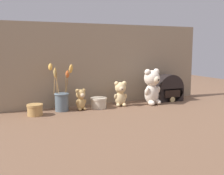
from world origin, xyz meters
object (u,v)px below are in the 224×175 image
object	(u,v)px
vintage_radio	(169,90)
decorative_tin_short	(99,103)
teddy_bear_medium	(120,93)
decorative_tin_tall	(35,110)
teddy_bear_small	(81,99)
teddy_bear_large	(152,86)
flower_vase	(62,98)

from	to	relation	value
vintage_radio	decorative_tin_short	bearing A→B (deg)	-178.30
teddy_bear_medium	decorative_tin_tall	bearing A→B (deg)	-177.69
vintage_radio	teddy_bear_small	bearing A→B (deg)	-178.68
vintage_radio	decorative_tin_tall	world-z (taller)	vintage_radio
teddy_bear_large	teddy_bear_medium	distance (m)	0.24
vintage_radio	decorative_tin_short	xyz separation A→B (m)	(-0.59, -0.02, -0.05)
teddy_bear_medium	decorative_tin_tall	size ratio (longest dim) A/B	1.82
teddy_bear_small	decorative_tin_tall	bearing A→B (deg)	-175.77
teddy_bear_medium	flower_vase	bearing A→B (deg)	176.31
teddy_bear_large	decorative_tin_short	world-z (taller)	teddy_bear_large
teddy_bear_large	teddy_bear_medium	size ratio (longest dim) A/B	1.46
flower_vase	teddy_bear_small	bearing A→B (deg)	-13.18
teddy_bear_large	flower_vase	size ratio (longest dim) A/B	0.83
teddy_bear_small	vintage_radio	size ratio (longest dim) A/B	0.67
teddy_bear_medium	decorative_tin_short	size ratio (longest dim) A/B	1.58
decorative_tin_tall	teddy_bear_large	bearing A→B (deg)	-1.49
teddy_bear_large	flower_vase	bearing A→B (deg)	173.62
flower_vase	vintage_radio	world-z (taller)	flower_vase
teddy_bear_large	decorative_tin_tall	xyz separation A→B (m)	(-0.83, 0.02, -0.10)
decorative_tin_short	teddy_bear_medium	bearing A→B (deg)	0.93
flower_vase	vintage_radio	bearing A→B (deg)	-0.81
teddy_bear_large	teddy_bear_medium	bearing A→B (deg)	168.89
flower_vase	decorative_tin_tall	size ratio (longest dim) A/B	3.23
decorative_tin_tall	decorative_tin_short	xyz separation A→B (m)	(0.43, 0.02, 0.00)
decorative_tin_short	teddy_bear_small	bearing A→B (deg)	179.50
teddy_bear_medium	flower_vase	world-z (taller)	flower_vase
decorative_tin_tall	decorative_tin_short	bearing A→B (deg)	2.85
teddy_bear_small	vintage_radio	xyz separation A→B (m)	(0.72, 0.02, 0.01)
teddy_bear_small	flower_vase	bearing A→B (deg)	166.82
vintage_radio	teddy_bear_medium	bearing A→B (deg)	-177.99
decorative_tin_tall	teddy_bear_small	bearing A→B (deg)	4.23
teddy_bear_small	teddy_bear_large	bearing A→B (deg)	-4.78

